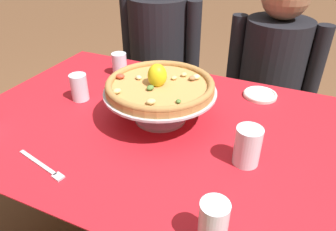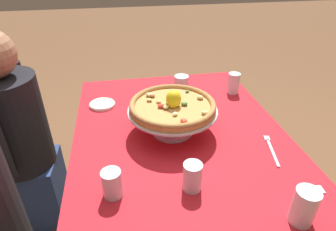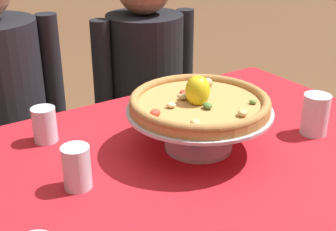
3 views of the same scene
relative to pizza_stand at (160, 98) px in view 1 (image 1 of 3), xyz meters
name	(u,v)px [view 1 (image 1 of 3)]	position (x,y,z in m)	size (l,w,h in m)	color
dining_table	(149,143)	(-0.03, -0.03, -0.18)	(1.30, 0.94, 0.74)	brown
pizza_stand	(160,98)	(0.00, 0.00, 0.00)	(0.39, 0.39, 0.12)	#B7B7C1
pizza	(160,85)	(0.00, 0.00, 0.05)	(0.37, 0.37, 0.09)	#BC8447
water_glass_back_left	(120,65)	(-0.34, 0.27, -0.04)	(0.07, 0.07, 0.10)	silver
water_glass_side_right	(247,148)	(0.33, -0.11, -0.03)	(0.08, 0.08, 0.12)	silver
water_glass_side_left	(79,89)	(-0.35, 0.00, -0.04)	(0.07, 0.07, 0.11)	silver
water_glass_front_right	(213,225)	(0.32, -0.41, -0.03)	(0.07, 0.07, 0.12)	white
side_plate	(260,94)	(0.30, 0.32, -0.07)	(0.13, 0.13, 0.02)	silver
dinner_fork	(43,166)	(-0.20, -0.38, -0.08)	(0.20, 0.06, 0.01)	#B7B7C1
diner_left	(160,66)	(-0.36, 0.74, -0.23)	(0.50, 0.36, 1.21)	gray
diner_right	(269,88)	(0.29, 0.77, -0.26)	(0.49, 0.34, 1.16)	navy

